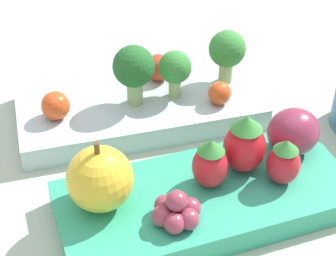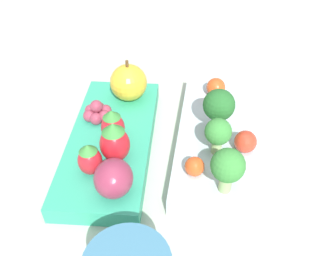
{
  "view_description": "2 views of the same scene",
  "coord_description": "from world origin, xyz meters",
  "px_view_note": "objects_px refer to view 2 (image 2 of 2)",
  "views": [
    {
      "loc": [
        -0.13,
        -0.34,
        0.32
      ],
      "look_at": [
        0.0,
        0.0,
        0.03
      ],
      "focal_mm": 60.0,
      "sensor_mm": 36.0,
      "label": 1
    },
    {
      "loc": [
        0.34,
        0.01,
        0.33
      ],
      "look_at": [
        0.0,
        0.0,
        0.03
      ],
      "focal_mm": 40.0,
      "sensor_mm": 36.0,
      "label": 2
    }
  ],
  "objects_px": {
    "bento_box_savoury": "(224,140)",
    "apple": "(129,83)",
    "cherry_tomato_1": "(245,142)",
    "broccoli_floret_0": "(228,167)",
    "grape_cluster": "(97,112)",
    "strawberry_2": "(115,142)",
    "broccoli_floret_1": "(218,133)",
    "strawberry_0": "(90,159)",
    "strawberry_1": "(113,126)",
    "cherry_tomato_0": "(216,87)",
    "cherry_tomato_2": "(195,166)",
    "bento_box_fruit": "(111,142)",
    "broccoli_floret_2": "(219,106)",
    "plum": "(113,178)"
  },
  "relations": [
    {
      "from": "strawberry_2",
      "to": "plum",
      "type": "height_order",
      "value": "strawberry_2"
    },
    {
      "from": "cherry_tomato_2",
      "to": "strawberry_2",
      "type": "relative_size",
      "value": 0.42
    },
    {
      "from": "cherry_tomato_1",
      "to": "strawberry_1",
      "type": "relative_size",
      "value": 0.61
    },
    {
      "from": "strawberry_0",
      "to": "broccoli_floret_0",
      "type": "bearing_deg",
      "value": 81.51
    },
    {
      "from": "bento_box_savoury",
      "to": "apple",
      "type": "xyz_separation_m",
      "value": [
        -0.07,
        -0.12,
        0.04
      ]
    },
    {
      "from": "broccoli_floret_2",
      "to": "bento_box_fruit",
      "type": "bearing_deg",
      "value": -84.2
    },
    {
      "from": "broccoli_floret_1",
      "to": "plum",
      "type": "relative_size",
      "value": 1.07
    },
    {
      "from": "broccoli_floret_0",
      "to": "cherry_tomato_2",
      "type": "relative_size",
      "value": 2.48
    },
    {
      "from": "cherry_tomato_0",
      "to": "grape_cluster",
      "type": "distance_m",
      "value": 0.16
    },
    {
      "from": "bento_box_savoury",
      "to": "apple",
      "type": "height_order",
      "value": "apple"
    },
    {
      "from": "cherry_tomato_1",
      "to": "bento_box_fruit",
      "type": "bearing_deg",
      "value": -97.49
    },
    {
      "from": "broccoli_floret_1",
      "to": "strawberry_2",
      "type": "relative_size",
      "value": 0.91
    },
    {
      "from": "bento_box_fruit",
      "to": "grape_cluster",
      "type": "relative_size",
      "value": 6.18
    },
    {
      "from": "grape_cluster",
      "to": "apple",
      "type": "bearing_deg",
      "value": 141.41
    },
    {
      "from": "cherry_tomato_2",
      "to": "strawberry_2",
      "type": "height_order",
      "value": "strawberry_2"
    },
    {
      "from": "strawberry_0",
      "to": "cherry_tomato_1",
      "type": "bearing_deg",
      "value": 102.48
    },
    {
      "from": "broccoli_floret_1",
      "to": "grape_cluster",
      "type": "height_order",
      "value": "broccoli_floret_1"
    },
    {
      "from": "apple",
      "to": "bento_box_fruit",
      "type": "bearing_deg",
      "value": -11.49
    },
    {
      "from": "bento_box_savoury",
      "to": "broccoli_floret_0",
      "type": "bearing_deg",
      "value": -5.84
    },
    {
      "from": "cherry_tomato_2",
      "to": "grape_cluster",
      "type": "height_order",
      "value": "grape_cluster"
    },
    {
      "from": "bento_box_fruit",
      "to": "cherry_tomato_0",
      "type": "height_order",
      "value": "cherry_tomato_0"
    },
    {
      "from": "broccoli_floret_1",
      "to": "cherry_tomato_0",
      "type": "relative_size",
      "value": 1.81
    },
    {
      "from": "bento_box_savoury",
      "to": "strawberry_2",
      "type": "bearing_deg",
      "value": -70.51
    },
    {
      "from": "bento_box_savoury",
      "to": "broccoli_floret_2",
      "type": "xyz_separation_m",
      "value": [
        -0.01,
        -0.01,
        0.05
      ]
    },
    {
      "from": "broccoli_floret_2",
      "to": "cherry_tomato_0",
      "type": "xyz_separation_m",
      "value": [
        -0.07,
        0.0,
        -0.02
      ]
    },
    {
      "from": "bento_box_fruit",
      "to": "grape_cluster",
      "type": "bearing_deg",
      "value": -148.46
    },
    {
      "from": "bento_box_savoury",
      "to": "plum",
      "type": "xyz_separation_m",
      "value": [
        0.09,
        -0.12,
        0.03
      ]
    },
    {
      "from": "strawberry_1",
      "to": "plum",
      "type": "height_order",
      "value": "strawberry_1"
    },
    {
      "from": "bento_box_savoury",
      "to": "cherry_tomato_0",
      "type": "distance_m",
      "value": 0.08
    },
    {
      "from": "cherry_tomato_1",
      "to": "broccoli_floret_0",
      "type": "bearing_deg",
      "value": -25.29
    },
    {
      "from": "grape_cluster",
      "to": "strawberry_2",
      "type": "bearing_deg",
      "value": 24.94
    },
    {
      "from": "bento_box_savoury",
      "to": "broccoli_floret_1",
      "type": "bearing_deg",
      "value": -23.12
    },
    {
      "from": "strawberry_1",
      "to": "strawberry_2",
      "type": "height_order",
      "value": "strawberry_2"
    },
    {
      "from": "cherry_tomato_0",
      "to": "cherry_tomato_1",
      "type": "bearing_deg",
      "value": 13.77
    },
    {
      "from": "cherry_tomato_1",
      "to": "apple",
      "type": "bearing_deg",
      "value": -124.57
    },
    {
      "from": "strawberry_0",
      "to": "strawberry_1",
      "type": "xyz_separation_m",
      "value": [
        -0.05,
        0.02,
        0.0
      ]
    },
    {
      "from": "broccoli_floret_1",
      "to": "broccoli_floret_2",
      "type": "height_order",
      "value": "broccoli_floret_2"
    },
    {
      "from": "cherry_tomato_0",
      "to": "strawberry_0",
      "type": "distance_m",
      "value": 0.2
    },
    {
      "from": "broccoli_floret_0",
      "to": "broccoli_floret_2",
      "type": "distance_m",
      "value": 0.09
    },
    {
      "from": "cherry_tomato_2",
      "to": "grape_cluster",
      "type": "bearing_deg",
      "value": -127.32
    },
    {
      "from": "broccoli_floret_2",
      "to": "strawberry_2",
      "type": "distance_m",
      "value": 0.13
    },
    {
      "from": "broccoli_floret_2",
      "to": "plum",
      "type": "xyz_separation_m",
      "value": [
        0.1,
        -0.11,
        -0.02
      ]
    },
    {
      "from": "cherry_tomato_0",
      "to": "strawberry_0",
      "type": "height_order",
      "value": "strawberry_0"
    },
    {
      "from": "bento_box_fruit",
      "to": "strawberry_1",
      "type": "distance_m",
      "value": 0.03
    },
    {
      "from": "broccoli_floret_0",
      "to": "strawberry_2",
      "type": "bearing_deg",
      "value": -109.73
    },
    {
      "from": "bento_box_savoury",
      "to": "broccoli_floret_1",
      "type": "relative_size",
      "value": 5.09
    },
    {
      "from": "cherry_tomato_1",
      "to": "broccoli_floret_1",
      "type": "bearing_deg",
      "value": -82.81
    },
    {
      "from": "broccoli_floret_0",
      "to": "cherry_tomato_0",
      "type": "bearing_deg",
      "value": 179.38
    },
    {
      "from": "strawberry_1",
      "to": "strawberry_2",
      "type": "bearing_deg",
      "value": 12.03
    },
    {
      "from": "cherry_tomato_0",
      "to": "plum",
      "type": "xyz_separation_m",
      "value": [
        0.17,
        -0.12,
        0.01
      ]
    }
  ]
}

